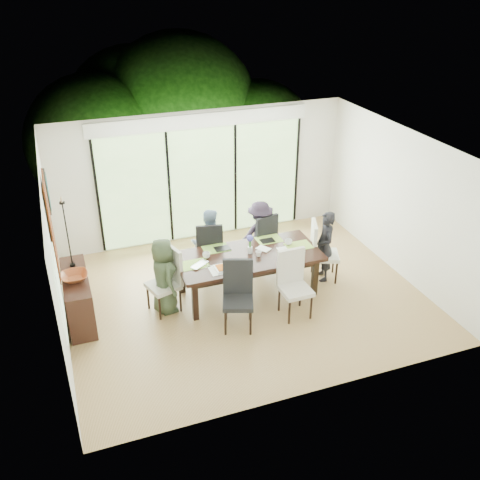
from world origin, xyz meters
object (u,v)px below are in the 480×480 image
object	(u,v)px
table_top	(248,256)
chair_far_right	(259,239)
cup_a	(206,255)
cup_c	(289,242)
person_left_end	(164,276)
person_far_right	(260,235)
cup_b	(259,254)
person_right_end	(325,246)
person_far_left	(209,243)
laptop	(202,266)
sideboard	(78,297)
chair_far_left	(209,247)
chair_right_end	(325,251)
vase	(250,250)
bowl	(75,277)
chair_near_right	(296,286)
chair_left_end	(163,281)
chair_near_left	(238,297)

from	to	relation	value
table_top	chair_far_right	size ratio (longest dim) A/B	2.18
cup_a	cup_c	distance (m)	1.50
table_top	person_left_end	xyz separation A→B (m)	(-1.48, 0.00, -0.08)
person_far_right	cup_b	size ratio (longest dim) A/B	12.90
chair_far_right	person_right_end	xyz separation A→B (m)	(0.93, -0.85, 0.10)
person_far_left	cup_c	size ratio (longest dim) A/B	10.40
person_far_right	person_left_end	bearing A→B (deg)	23.99
laptop	sideboard	bearing A→B (deg)	136.16
chair_far_left	person_far_right	world-z (taller)	person_far_right
chair_right_end	laptop	distance (m)	2.36
vase	chair_far_right	bearing A→B (deg)	57.99
laptop	cup_a	bearing A→B (deg)	25.29
person_far_left	bowl	bearing A→B (deg)	27.13
cup_c	chair_right_end	bearing A→B (deg)	-8.13
chair_right_end	chair_near_right	distance (m)	1.33
chair_left_end	bowl	size ratio (longest dim) A/B	2.69
person_right_end	sideboard	distance (m)	4.35
cup_a	laptop	bearing A→B (deg)	-120.96
person_right_end	laptop	size ratio (longest dim) A/B	3.91
laptop	chair_left_end	bearing A→B (deg)	137.51
chair_near_right	bowl	world-z (taller)	chair_near_right
chair_left_end	person_far_right	world-z (taller)	person_far_right
chair_far_left	laptop	world-z (taller)	chair_far_left
table_top	person_right_end	bearing A→B (deg)	0.00
table_top	person_far_left	distance (m)	0.95
chair_near_left	cup_a	world-z (taller)	chair_near_left
vase	cup_a	distance (m)	0.76
person_left_end	chair_right_end	bearing A→B (deg)	-96.74
table_top	chair_left_end	size ratio (longest dim) A/B	2.18
person_far_left	person_far_right	xyz separation A→B (m)	(1.00, 0.00, 0.00)
chair_left_end	person_far_right	xyz separation A→B (m)	(2.05, 0.83, 0.10)
vase	sideboard	xyz separation A→B (m)	(-2.90, 0.21, -0.44)
chair_far_right	laptop	world-z (taller)	chair_far_right
chair_right_end	chair_far_left	world-z (taller)	same
chair_near_left	cup_b	size ratio (longest dim) A/B	11.00
chair_near_right	laptop	xyz separation A→B (m)	(-1.35, 0.77, 0.22)
chair_near_right	person_far_left	bearing A→B (deg)	118.12
chair_right_end	person_right_end	xyz separation A→B (m)	(-0.02, 0.00, 0.10)
chair_far_left	chair_near_right	distance (m)	1.96
chair_near_right	cup_a	xyz separation A→B (m)	(-1.20, 1.02, 0.26)
chair_left_end	laptop	xyz separation A→B (m)	(0.65, -0.10, 0.22)
chair_far_right	laptop	xyz separation A→B (m)	(-1.40, -0.95, 0.22)
person_far_left	laptop	bearing A→B (deg)	78.19
chair_right_end	chair_near_left	world-z (taller)	same
chair_near_left	sideboard	world-z (taller)	chair_near_left
table_top	cup_a	distance (m)	0.72
chair_far_left	person_right_end	distance (m)	2.11
chair_near_right	bowl	bearing A→B (deg)	161.90
table_top	person_left_end	world-z (taller)	person_left_end
cup_c	table_top	bearing A→B (deg)	-172.87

